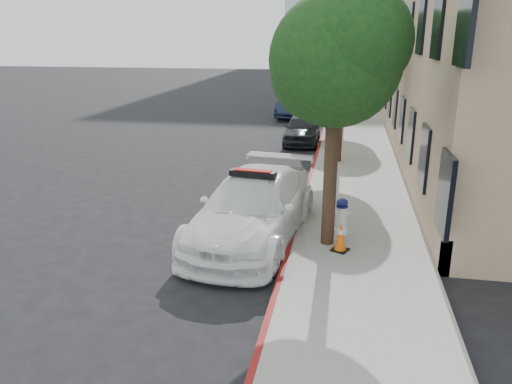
{
  "coord_description": "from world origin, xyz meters",
  "views": [
    {
      "loc": [
        3.21,
        -12.8,
        4.76
      ],
      "look_at": [
        1.06,
        -1.11,
        1.0
      ],
      "focal_mm": 35.0,
      "sensor_mm": 36.0,
      "label": 1
    }
  ],
  "objects": [
    {
      "name": "tree_near",
      "position": [
        2.93,
        -2.01,
        4.27
      ],
      "size": [
        2.92,
        2.82,
        5.62
      ],
      "color": "black",
      "rests_on": "sidewalk"
    },
    {
      "name": "police_car",
      "position": [
        1.1,
        -1.73,
        0.8
      ],
      "size": [
        2.84,
        5.71,
        1.74
      ],
      "rotation": [
        0.0,
        0.0,
        -0.11
      ],
      "color": "white",
      "rests_on": "ground"
    },
    {
      "name": "curb_strip",
      "position": [
        2.06,
        10.0,
        0.07
      ],
      "size": [
        0.12,
        50.0,
        0.15
      ],
      "primitive_type": "cube",
      "color": "maroon",
      "rests_on": "ground"
    },
    {
      "name": "tree_far",
      "position": [
        2.93,
        13.99,
        4.39
      ],
      "size": [
        3.1,
        3.0,
        5.81
      ],
      "color": "black",
      "rests_on": "sidewalk"
    },
    {
      "name": "parked_car_mid",
      "position": [
        1.2,
        9.74,
        0.66
      ],
      "size": [
        1.61,
        3.87,
        1.31
      ],
      "primitive_type": "imported",
      "rotation": [
        0.0,
        0.0,
        0.02
      ],
      "color": "black",
      "rests_on": "ground"
    },
    {
      "name": "tree_mid",
      "position": [
        2.93,
        5.99,
        4.16
      ],
      "size": [
        2.77,
        2.64,
        5.43
      ],
      "color": "black",
      "rests_on": "sidewalk"
    },
    {
      "name": "fire_hydrant",
      "position": [
        3.2,
        -1.39,
        0.59
      ],
      "size": [
        0.38,
        0.34,
        0.89
      ],
      "rotation": [
        0.0,
        0.0,
        -0.27
      ],
      "color": "white",
      "rests_on": "sidewalk"
    },
    {
      "name": "parked_car_far",
      "position": [
        0.06,
        17.4,
        0.78
      ],
      "size": [
        1.96,
        4.83,
        1.56
      ],
      "primitive_type": "imported",
      "rotation": [
        0.0,
        0.0,
        -0.07
      ],
      "color": "#141E32",
      "rests_on": "ground"
    },
    {
      "name": "ground",
      "position": [
        0.0,
        0.0,
        0.0
      ],
      "size": [
        120.0,
        120.0,
        0.0
      ],
      "primitive_type": "plane",
      "color": "black",
      "rests_on": "ground"
    },
    {
      "name": "sidewalk",
      "position": [
        3.6,
        10.0,
        0.07
      ],
      "size": [
        3.2,
        50.0,
        0.15
      ],
      "primitive_type": "cube",
      "color": "gray",
      "rests_on": "ground"
    },
    {
      "name": "building",
      "position": [
        9.2,
        15.0,
        5.0
      ],
      "size": [
        8.0,
        36.0,
        10.0
      ],
      "primitive_type": "cube",
      "color": "tan",
      "rests_on": "ground"
    },
    {
      "name": "traffic_cone",
      "position": [
        3.2,
        -2.39,
        0.48
      ],
      "size": [
        0.46,
        0.46,
        0.66
      ],
      "rotation": [
        0.0,
        0.0,
        -0.43
      ],
      "color": "black",
      "rests_on": "sidewalk"
    }
  ]
}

